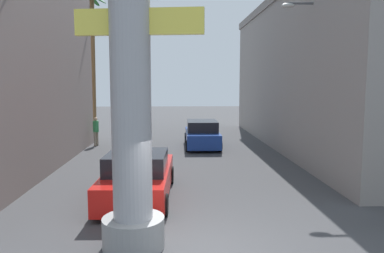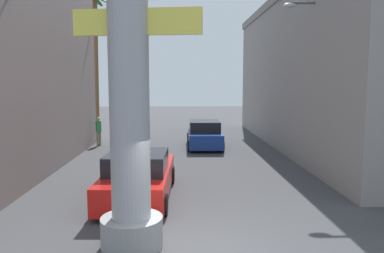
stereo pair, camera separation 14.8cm
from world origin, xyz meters
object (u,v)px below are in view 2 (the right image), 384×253
at_px(traffic_light_mast, 47,58).
at_px(neon_sign_pole, 129,55).
at_px(car_far, 204,135).
at_px(car_lead, 139,177).
at_px(pedestrian_far_left, 99,129).
at_px(palm_tree_far_left, 95,52).
at_px(street_lamp, 326,70).

bearing_deg(traffic_light_mast, neon_sign_pole, -51.23).
bearing_deg(car_far, traffic_light_mast, -120.19).
xyz_separation_m(car_lead, pedestrian_far_left, (-3.53, 10.45, 0.30)).
bearing_deg(neon_sign_pole, pedestrian_far_left, 104.92).
relative_size(neon_sign_pole, traffic_light_mast, 1.55).
xyz_separation_m(neon_sign_pole, palm_tree_far_left, (-4.51, 17.00, 1.42)).
bearing_deg(traffic_light_mast, pedestrian_far_left, 93.92).
bearing_deg(traffic_light_mast, street_lamp, 17.73).
bearing_deg(car_lead, car_far, 74.02).
bearing_deg(pedestrian_far_left, car_lead, -71.34).
distance_m(neon_sign_pole, palm_tree_far_left, 17.65).
relative_size(traffic_light_mast, pedestrian_far_left, 3.76).
height_order(palm_tree_far_left, pedestrian_far_left, palm_tree_far_left).
xyz_separation_m(car_lead, car_far, (2.80, 9.76, 0.03)).
distance_m(traffic_light_mast, car_far, 11.79).
bearing_deg(car_lead, pedestrian_far_left, 108.66).
relative_size(car_lead, palm_tree_far_left, 0.53).
xyz_separation_m(neon_sign_pole, street_lamp, (7.14, 7.08, -0.07)).
xyz_separation_m(car_far, pedestrian_far_left, (-6.33, 0.69, 0.27)).
xyz_separation_m(car_far, palm_tree_far_left, (-7.06, 3.53, 5.04)).
distance_m(street_lamp, car_far, 8.63).
distance_m(car_far, palm_tree_far_left, 9.37).
xyz_separation_m(street_lamp, pedestrian_far_left, (-10.92, 7.08, -3.28)).
bearing_deg(pedestrian_far_left, street_lamp, -32.95).
bearing_deg(palm_tree_far_left, street_lamp, -40.42).
height_order(street_lamp, car_lead, street_lamp).
height_order(car_lead, car_far, same).
bearing_deg(neon_sign_pole, car_lead, 93.77).
bearing_deg(car_lead, palm_tree_far_left, 107.78).
height_order(neon_sign_pole, palm_tree_far_left, neon_sign_pole).
bearing_deg(palm_tree_far_left, pedestrian_far_left, -75.52).
distance_m(street_lamp, pedestrian_far_left, 13.42).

